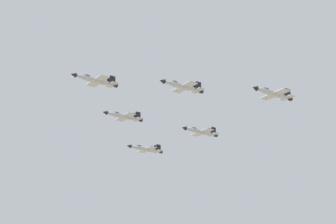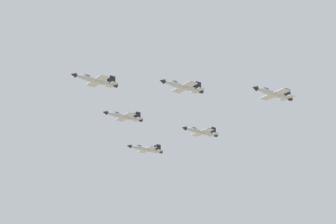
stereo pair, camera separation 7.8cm
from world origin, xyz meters
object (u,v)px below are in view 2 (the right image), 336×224
Objects in this scene: jet_left_wingman at (182,86)px; jet_right_wingman at (124,116)px; jet_right_outer at (146,149)px; jet_slot_rear at (201,132)px; jet_left_outer at (273,93)px; jet_lead at (95,80)px.

jet_right_wingman is (31.47, 2.72, 0.44)m from jet_left_wingman.
jet_right_outer is 1.05× the size of jet_slot_rear.
jet_left_outer is 63.18m from jet_right_outer.
jet_left_wingman is at bearing 39.70° from jet_slot_rear.
jet_slot_rear is (17.33, -17.16, -5.43)m from jet_left_wingman.
jet_right_outer is at bearing -140.00° from jet_lead.
jet_left_wingman reaches higher than jet_slot_rear.
jet_right_wingman is 51.02m from jet_left_outer.
jet_lead is 0.99× the size of jet_left_outer.
jet_left_wingman is 24.98m from jet_slot_rear.
jet_left_outer is 31.68m from jet_slot_rear.
jet_left_wingman is at bearing 69.73° from jet_right_outer.
jet_right_outer is (34.67, -34.31, -6.32)m from jet_lead.
jet_right_outer is at bearing -138.83° from jet_right_wingman.
jet_left_wingman reaches higher than jet_right_outer.
jet_right_wingman is 0.98× the size of jet_right_outer.
jet_right_wingman is 24.71m from jet_right_outer.
jet_left_wingman is 1.00× the size of jet_right_wingman.
jet_left_wingman is 0.98× the size of jet_left_outer.
jet_left_outer is at bearing 139.27° from jet_lead.
jet_left_wingman is 51.02m from jet_right_outer.
jet_lead is 24.50m from jet_right_wingman.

